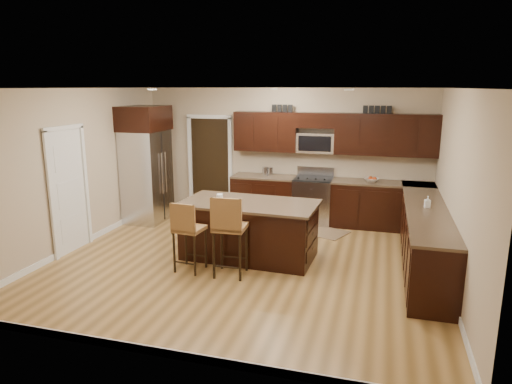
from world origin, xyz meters
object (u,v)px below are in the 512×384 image
(range, at_px, (313,200))
(island, at_px, (249,231))
(stool_mid, at_px, (229,227))
(refrigerator, at_px, (146,163))
(stool_left, at_px, (187,229))

(range, height_order, island, range)
(stool_mid, bearing_deg, range, 73.19)
(island, height_order, stool_mid, stool_mid)
(refrigerator, bearing_deg, stool_mid, -41.72)
(range, relative_size, stool_mid, 0.91)
(range, distance_m, stool_left, 3.37)
(island, relative_size, stool_mid, 1.82)
(range, height_order, stool_left, range)
(refrigerator, bearing_deg, island, -28.68)
(range, distance_m, island, 2.32)
(stool_left, relative_size, stool_mid, 0.89)
(range, xyz_separation_m, stool_mid, (-0.74, -3.07, 0.29))
(island, distance_m, refrigerator, 3.07)
(stool_left, relative_size, refrigerator, 0.46)
(stool_left, distance_m, stool_mid, 0.66)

